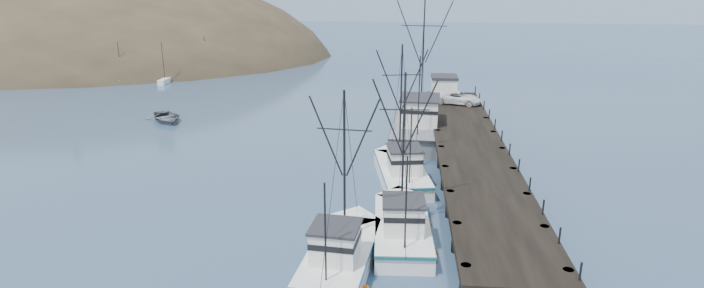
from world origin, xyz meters
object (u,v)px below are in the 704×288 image
at_px(trawler_far, 401,170).
at_px(trawler_mid, 341,252).
at_px(pier_shed, 444,87).
at_px(work_vessel, 420,123).
at_px(pier, 471,150).
at_px(pickup_truck, 458,98).
at_px(motorboat, 167,121).
at_px(trawler_near, 402,225).

bearing_deg(trawler_far, trawler_mid, -103.67).
bearing_deg(pier_shed, work_vessel, -110.31).
bearing_deg(pier, trawler_far, -153.02).
relative_size(work_vessel, pickup_truck, 3.50).
relative_size(trawler_mid, motorboat, 1.92).
distance_m(pier, motorboat, 35.33).
xyz_separation_m(work_vessel, motorboat, (-28.76, 2.72, -1.23)).
distance_m(trawler_near, trawler_mid, 5.25).
height_order(trawler_mid, motorboat, trawler_mid).
bearing_deg(trawler_far, pickup_truck, 71.49).
relative_size(trawler_near, pier_shed, 3.44).
bearing_deg(trawler_mid, trawler_far, 76.33).
bearing_deg(trawler_far, pier, 26.98).
bearing_deg(motorboat, trawler_near, -81.14).
height_order(work_vessel, pier_shed, work_vessel).
bearing_deg(pier_shed, trawler_near, -98.60).
relative_size(work_vessel, motorboat, 3.16).
relative_size(pickup_truck, motorboat, 0.90).
bearing_deg(pickup_truck, work_vessel, 159.21).
height_order(trawler_far, work_vessel, work_vessel).
bearing_deg(trawler_near, motorboat, 136.01).
xyz_separation_m(trawler_near, trawler_mid, (-3.53, -3.88, -0.00)).
relative_size(pier, trawler_mid, 4.08).
height_order(pickup_truck, motorboat, pickup_truck).
xyz_separation_m(trawler_far, pier_shed, (4.83, 21.07, 2.60)).
xyz_separation_m(work_vessel, pier_shed, (2.95, 7.97, 2.19)).
bearing_deg(trawler_near, work_vessel, 85.63).
bearing_deg(work_vessel, pickup_truck, 52.47).
xyz_separation_m(work_vessel, pickup_truck, (4.44, 5.77, 1.48)).
distance_m(trawler_far, work_vessel, 13.24).
relative_size(trawler_mid, pier_shed, 3.37).
bearing_deg(trawler_far, work_vessel, 81.82).
distance_m(trawler_mid, pickup_truck, 34.44).
bearing_deg(pier, pickup_truck, 88.96).
relative_size(pier_shed, motorboat, 0.57).
bearing_deg(pier, pier_shed, 93.81).
height_order(trawler_near, work_vessel, work_vessel).
relative_size(trawler_near, trawler_mid, 1.02).
bearing_deg(trawler_near, pier_shed, 81.40).
bearing_deg(pier_shed, trawler_far, -102.92).
relative_size(trawler_near, work_vessel, 0.62).
bearing_deg(pickup_truck, pier_shed, 50.81).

